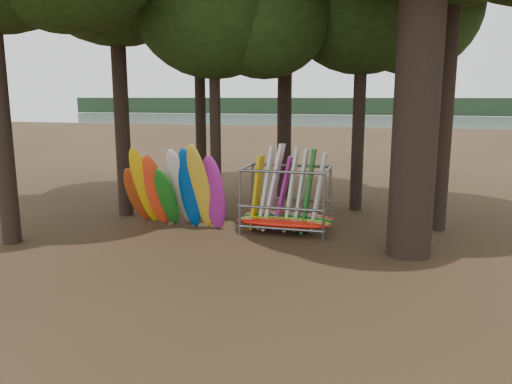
# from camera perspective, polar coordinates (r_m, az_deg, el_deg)

# --- Properties ---
(ground) EXTENTS (120.00, 120.00, 0.00)m
(ground) POSITION_cam_1_polar(r_m,az_deg,el_deg) (14.67, -2.94, -6.38)
(ground) COLOR #47331E
(ground) RESTS_ON ground
(lake) EXTENTS (160.00, 160.00, 0.00)m
(lake) POSITION_cam_1_polar(r_m,az_deg,el_deg) (73.56, 11.98, 7.26)
(lake) COLOR gray
(lake) RESTS_ON ground
(far_shore) EXTENTS (160.00, 4.00, 4.00)m
(far_shore) POSITION_cam_1_polar(r_m,az_deg,el_deg) (123.40, 13.49, 9.50)
(far_shore) COLOR black
(far_shore) RESTS_ON ground
(kayak_row) EXTENTS (3.65, 2.30, 3.08)m
(kayak_row) POSITION_cam_1_polar(r_m,az_deg,el_deg) (16.62, -9.50, 0.16)
(kayak_row) COLOR #B13E15
(kayak_row) RESTS_ON ground
(storage_rack) EXTENTS (3.02, 1.56, 2.90)m
(storage_rack) POSITION_cam_1_polar(r_m,az_deg,el_deg) (16.12, 3.44, -1.10)
(storage_rack) COLOR slate
(storage_rack) RESTS_ON ground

